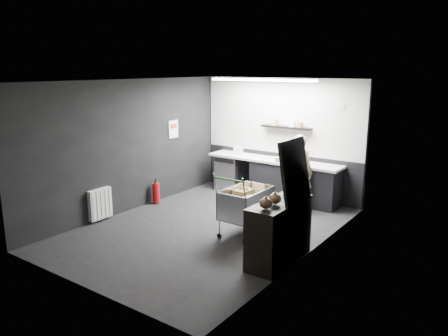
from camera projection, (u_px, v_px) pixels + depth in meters
The scene contains 22 objects.
floor at pixel (208, 228), 8.13m from camera, with size 5.50×5.50×0.00m, color black.
ceiling at pixel (207, 81), 7.52m from camera, with size 5.50×5.50×0.00m, color silver.
wall_back at pixel (281, 138), 10.01m from camera, with size 5.50×5.50×0.00m, color black.
wall_front at pixel (78, 192), 5.64m from camera, with size 5.50×5.50×0.00m, color black.
wall_left at pixel (130, 146), 8.95m from camera, with size 5.50×5.50×0.00m, color black.
wall_right at pixel (311, 173), 6.69m from camera, with size 5.50×5.50×0.00m, color black.
kitchen_wall_panel at pixel (281, 116), 9.88m from camera, with size 3.95×0.02×1.70m, color #BBBAB6.
dado_panel at pixel (279, 174), 10.18m from camera, with size 3.95×0.02×1.00m, color black.
floating_shelf at pixel (286, 127), 9.73m from camera, with size 1.20×0.22×0.04m, color black.
wall_clock at pixel (341, 106), 9.01m from camera, with size 0.20×0.20×0.03m, color silver.
poster at pixel (173, 129), 9.93m from camera, with size 0.02×0.30×0.40m, color white.
poster_red_band at pixel (173, 126), 9.91m from camera, with size 0.01×0.22×0.10m, color red.
radiator at pixel (100, 204), 8.43m from camera, with size 0.10×0.50×0.60m, color silver.
ceiling_strip at pixel (262, 80), 8.99m from camera, with size 2.40×0.20×0.04m, color white.
prep_counter at pixel (278, 179), 9.87m from camera, with size 3.20×0.61×0.90m.
person at pixel (299, 173), 9.02m from camera, with size 0.58×0.38×1.60m, color beige.
shopping_cart at pixel (246, 205), 7.73m from camera, with size 0.63×1.02×1.14m.
sideboard at pixel (281, 223), 6.64m from camera, with size 0.55×1.28×1.92m.
fire_extinguisher at pixel (156, 192), 9.55m from camera, with size 0.16×0.16×0.54m.
cardboard_box at pixel (291, 160), 9.53m from camera, with size 0.55×0.42×0.11m, color #9A7952.
pink_tub at pixel (290, 157), 9.58m from camera, with size 0.22×0.22×0.22m, color silver.
white_container at pixel (238, 151), 10.30m from camera, with size 0.20×0.16×0.18m, color silver.
Camera 1 is at (4.68, -6.07, 2.94)m, focal length 35.00 mm.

